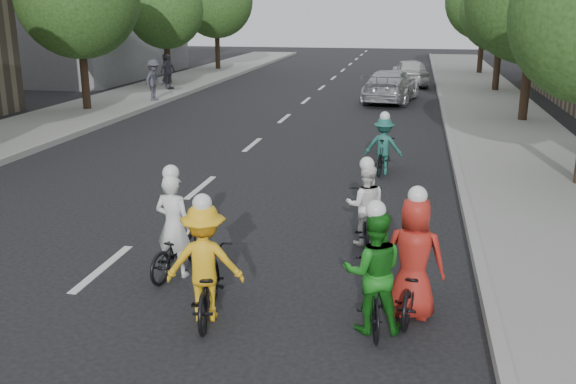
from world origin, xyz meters
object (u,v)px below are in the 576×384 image
(cyclist_2, at_px, (373,281))
(cyclist_3, at_px, (365,213))
(cyclist_1, at_px, (206,272))
(spectator_1, at_px, (168,72))
(follow_car_lead, at_px, (391,86))
(spectator_0, at_px, (154,80))
(cyclist_5, at_px, (413,270))
(follow_car_trail, at_px, (410,72))
(cyclist_0, at_px, (384,150))
(cyclist_4, at_px, (176,239))
(spectator_2, at_px, (167,68))

(cyclist_2, distance_m, cyclist_3, 3.23)
(cyclist_1, height_order, spectator_1, spectator_1)
(cyclist_2, relative_size, follow_car_lead, 0.36)
(spectator_0, bearing_deg, cyclist_3, -134.80)
(cyclist_5, relative_size, follow_car_trail, 0.44)
(follow_car_trail, bearing_deg, cyclist_0, 80.00)
(cyclist_1, height_order, cyclist_3, cyclist_1)
(cyclist_4, height_order, follow_car_lead, cyclist_4)
(follow_car_trail, bearing_deg, cyclist_4, 74.17)
(cyclist_2, relative_size, spectator_0, 1.01)
(spectator_1, bearing_deg, cyclist_4, -139.08)
(follow_car_trail, distance_m, spectator_1, 12.99)
(follow_car_lead, relative_size, spectator_0, 2.78)
(cyclist_2, relative_size, cyclist_5, 0.96)
(cyclist_0, xyz_separation_m, cyclist_1, (-1.95, -8.48, 0.03))
(follow_car_lead, relative_size, follow_car_trail, 1.16)
(cyclist_3, height_order, spectator_1, spectator_1)
(cyclist_2, bearing_deg, spectator_2, -72.52)
(cyclist_0, relative_size, cyclist_3, 0.90)
(cyclist_3, distance_m, spectator_1, 22.75)
(cyclist_0, bearing_deg, cyclist_4, 75.69)
(cyclist_0, height_order, spectator_0, spectator_0)
(cyclist_1, height_order, follow_car_lead, cyclist_1)
(spectator_2, bearing_deg, cyclist_0, -145.10)
(cyclist_5, height_order, follow_car_lead, cyclist_5)
(cyclist_2, distance_m, spectator_1, 25.74)
(follow_car_lead, bearing_deg, cyclist_4, 90.76)
(cyclist_2, height_order, follow_car_trail, cyclist_2)
(cyclist_5, height_order, spectator_2, cyclist_5)
(cyclist_3, bearing_deg, cyclist_0, -97.01)
(cyclist_1, xyz_separation_m, spectator_2, (-10.66, 25.68, 0.28))
(cyclist_4, bearing_deg, cyclist_1, 134.92)
(cyclist_4, bearing_deg, cyclist_2, 168.54)
(cyclist_5, bearing_deg, follow_car_lead, -79.04)
(cyclist_3, xyz_separation_m, cyclist_4, (-2.85, -1.97, 0.01))
(cyclist_5, bearing_deg, spectator_0, -50.51)
(follow_car_trail, xyz_separation_m, spectator_0, (-10.96, -9.25, 0.31))
(spectator_2, bearing_deg, cyclist_5, -153.18)
(cyclist_5, xyz_separation_m, follow_car_trail, (-0.43, 27.69, 0.07))
(cyclist_0, distance_m, spectator_2, 21.33)
(follow_car_lead, height_order, spectator_2, spectator_2)
(follow_car_lead, xyz_separation_m, spectator_0, (-10.23, -2.58, 0.32))
(cyclist_2, distance_m, spectator_2, 28.65)
(cyclist_5, relative_size, spectator_0, 1.05)
(spectator_1, relative_size, spectator_2, 1.10)
(cyclist_3, height_order, follow_car_trail, cyclist_3)
(cyclist_5, relative_size, spectator_2, 1.19)
(cyclist_0, distance_m, follow_car_lead, 13.16)
(cyclist_0, distance_m, follow_car_trail, 19.84)
(spectator_0, xyz_separation_m, spectator_2, (-2.03, 6.62, -0.10))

